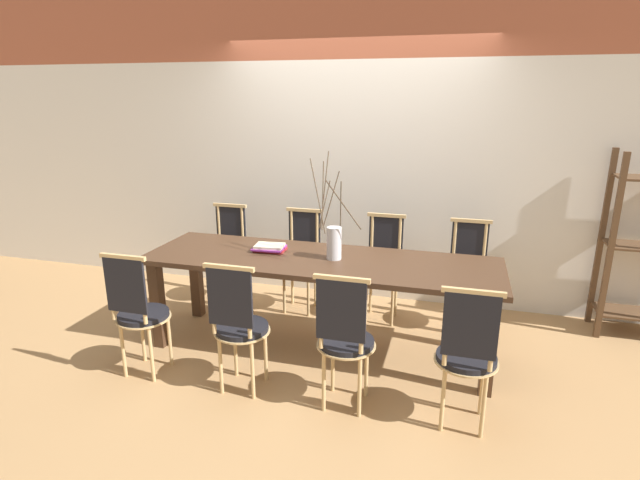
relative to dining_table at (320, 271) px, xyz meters
The scene contains 13 objects.
ground_plane 0.68m from the dining_table, ahead, with size 16.00×16.00×0.00m, color #A87F51.
wall_rear 1.55m from the dining_table, 90.00° to the left, with size 12.00×0.06×3.20m.
dining_table is the anchor object (origin of this frame).
chair_near_leftend 1.37m from the dining_table, 147.45° to the right, with size 0.39×0.39×0.97m.
chair_near_left 0.83m from the dining_table, 116.55° to the right, with size 0.39×0.39×0.97m.
chair_near_center 0.83m from the dining_table, 63.22° to the right, with size 0.39×0.39×0.97m.
chair_near_right 1.35m from the dining_table, 33.12° to the right, with size 0.39×0.39×0.97m.
chair_far_leftend 1.38m from the dining_table, 147.75° to the left, with size 0.39×0.39×0.97m.
chair_far_left 0.84m from the dining_table, 118.11° to the left, with size 0.39×0.39×0.97m.
chair_far_center 0.84m from the dining_table, 61.94° to the left, with size 0.39×0.39×0.97m.
chair_far_right 1.35m from the dining_table, 33.05° to the left, with size 0.39×0.39×0.97m.
vase_centerpiece 0.27m from the dining_table, 11.68° to the left, with size 0.42×0.32×0.82m.
book_stack 0.47m from the dining_table, behind, with size 0.26×0.21×0.05m.
Camera 1 is at (1.00, -3.54, 2.01)m, focal length 28.00 mm.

